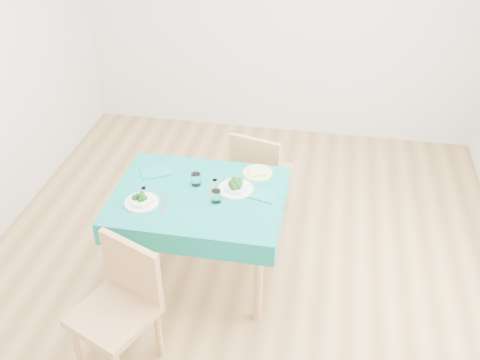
% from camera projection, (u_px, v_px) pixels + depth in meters
% --- Properties ---
extents(room_shell, '(4.02, 4.52, 2.73)m').
position_uv_depth(room_shell, '(240.00, 113.00, 3.26)').
color(room_shell, olive).
rests_on(room_shell, ground).
extents(table, '(1.13, 0.86, 0.76)m').
position_uv_depth(table, '(201.00, 237.00, 3.78)').
color(table, '#0A6E68').
rests_on(table, ground).
extents(chair_near, '(0.58, 0.60, 1.07)m').
position_uv_depth(chair_near, '(111.00, 302.00, 3.08)').
color(chair_near, tan).
rests_on(chair_near, ground).
extents(chair_far, '(0.50, 0.53, 1.01)m').
position_uv_depth(chair_far, '(263.00, 165.00, 4.32)').
color(chair_far, tan).
rests_on(chair_far, ground).
extents(bowl_near, '(0.22, 0.22, 0.07)m').
position_uv_depth(bowl_near, '(141.00, 199.00, 3.47)').
color(bowl_near, white).
rests_on(bowl_near, table).
extents(bowl_far, '(0.24, 0.24, 0.07)m').
position_uv_depth(bowl_far, '(236.00, 185.00, 3.59)').
color(bowl_far, white).
rests_on(bowl_far, table).
extents(fork_near, '(0.08, 0.20, 0.00)m').
position_uv_depth(fork_near, '(143.00, 196.00, 3.55)').
color(fork_near, silver).
rests_on(fork_near, table).
extents(knife_near, '(0.05, 0.22, 0.00)m').
position_uv_depth(knife_near, '(164.00, 204.00, 3.47)').
color(knife_near, silver).
rests_on(knife_near, table).
extents(fork_far, '(0.03, 0.20, 0.00)m').
position_uv_depth(fork_far, '(212.00, 187.00, 3.63)').
color(fork_far, silver).
rests_on(fork_far, table).
extents(knife_far, '(0.04, 0.21, 0.00)m').
position_uv_depth(knife_far, '(258.00, 195.00, 3.56)').
color(knife_far, silver).
rests_on(knife_far, table).
extents(napkin_near, '(0.23, 0.21, 0.01)m').
position_uv_depth(napkin_near, '(156.00, 172.00, 3.77)').
color(napkin_near, '#0E7972').
rests_on(napkin_near, table).
extents(napkin_far, '(0.21, 0.17, 0.01)m').
position_uv_depth(napkin_far, '(263.00, 195.00, 3.55)').
color(napkin_far, '#0E7972').
rests_on(napkin_far, table).
extents(tumbler_center, '(0.07, 0.07, 0.09)m').
position_uv_depth(tumbler_center, '(196.00, 179.00, 3.63)').
color(tumbler_center, white).
rests_on(tumbler_center, table).
extents(tumbler_side, '(0.07, 0.07, 0.08)m').
position_uv_depth(tumbler_side, '(216.00, 196.00, 3.48)').
color(tumbler_side, white).
rests_on(tumbler_side, table).
extents(side_plate, '(0.21, 0.21, 0.01)m').
position_uv_depth(side_plate, '(258.00, 173.00, 3.77)').
color(side_plate, '#DAE46F').
rests_on(side_plate, table).
extents(bread_slice, '(0.14, 0.14, 0.02)m').
position_uv_depth(bread_slice, '(258.00, 171.00, 3.76)').
color(bread_slice, beige).
rests_on(bread_slice, side_plate).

